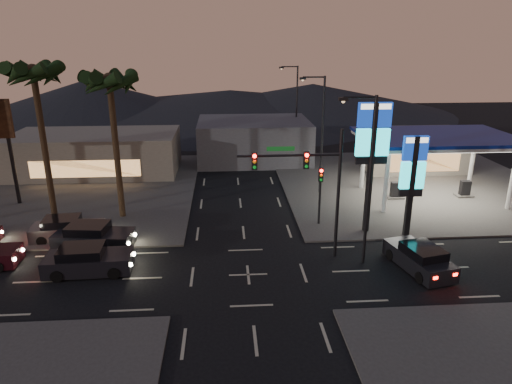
{
  "coord_description": "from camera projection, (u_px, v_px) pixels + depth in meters",
  "views": [
    {
      "loc": [
        -1.17,
        -23.22,
        12.9
      ],
      "look_at": [
        0.86,
        5.91,
        3.0
      ],
      "focal_mm": 32.0,
      "sensor_mm": 36.0,
      "label": 1
    }
  ],
  "objects": [
    {
      "name": "corner_lot_ne",
      "position": [
        411.0,
        184.0,
        42.31
      ],
      "size": [
        24.0,
        24.0,
        0.12
      ],
      "primitive_type": "cube",
      "color": "#47443F",
      "rests_on": "ground"
    },
    {
      "name": "hill_center",
      "position": [
        230.0,
        101.0,
        82.2
      ],
      "size": [
        60.0,
        60.0,
        4.0
      ],
      "primitive_type": "cone",
      "color": "black",
      "rests_on": "ground"
    },
    {
      "name": "ground",
      "position": [
        248.0,
        275.0,
        26.16
      ],
      "size": [
        140.0,
        140.0,
        0.0
      ],
      "primitive_type": "plane",
      "color": "black",
      "rests_on": "ground"
    },
    {
      "name": "streetlight_mid",
      "position": [
        320.0,
        129.0,
        38.0
      ],
      "size": [
        2.14,
        0.25,
        10.0
      ],
      "color": "black",
      "rests_on": "ground"
    },
    {
      "name": "streetlight_near",
      "position": [
        367.0,
        172.0,
        25.72
      ],
      "size": [
        2.14,
        0.25,
        10.0
      ],
      "color": "black",
      "rests_on": "ground"
    },
    {
      "name": "corner_lot_nw",
      "position": [
        58.0,
        191.0,
        40.2
      ],
      "size": [
        24.0,
        24.0,
        0.12
      ],
      "primitive_type": "cube",
      "color": "#47443F",
      "rests_on": "ground"
    },
    {
      "name": "hill_left",
      "position": [
        88.0,
        97.0,
        80.22
      ],
      "size": [
        40.0,
        40.0,
        6.0
      ],
      "primitive_type": "cone",
      "color": "black",
      "rests_on": "ground"
    },
    {
      "name": "building_far_mid",
      "position": [
        254.0,
        140.0,
        50.15
      ],
      "size": [
        12.0,
        9.0,
        4.4
      ],
      "primitive_type": "cube",
      "color": "#4C4C51",
      "rests_on": "ground"
    },
    {
      "name": "hill_right",
      "position": [
        313.0,
        98.0,
        83.03
      ],
      "size": [
        50.0,
        50.0,
        5.0
      ],
      "primitive_type": "cone",
      "color": "black",
      "rests_on": "ground"
    },
    {
      "name": "traffic_signal_mast",
      "position": [
        310.0,
        176.0,
        26.61
      ],
      "size": [
        6.1,
        0.39,
        8.0
      ],
      "color": "black",
      "rests_on": "ground"
    },
    {
      "name": "car_lane_b_mid",
      "position": [
        93.0,
        237.0,
        29.27
      ],
      "size": [
        5.19,
        2.61,
        1.64
      ],
      "color": "black",
      "rests_on": "ground"
    },
    {
      "name": "pylon_sign_tall",
      "position": [
        373.0,
        142.0,
        29.86
      ],
      "size": [
        2.2,
        0.35,
        9.0
      ],
      "color": "black",
      "rests_on": "ground"
    },
    {
      "name": "palm_b",
      "position": [
        35.0,
        83.0,
        31.01
      ],
      "size": [
        4.41,
        4.41,
        11.46
      ],
      "color": "black",
      "rests_on": "ground"
    },
    {
      "name": "pedestal_signal",
      "position": [
        320.0,
        187.0,
        32.18
      ],
      "size": [
        0.32,
        0.39,
        4.3
      ],
      "color": "black",
      "rests_on": "ground"
    },
    {
      "name": "pylon_sign_short",
      "position": [
        413.0,
        171.0,
        29.64
      ],
      "size": [
        1.6,
        0.35,
        7.0
      ],
      "color": "black",
      "rests_on": "ground"
    },
    {
      "name": "car_lane_b_front",
      "position": [
        66.0,
        229.0,
        30.63
      ],
      "size": [
        4.82,
        2.32,
        1.53
      ],
      "color": "#4E4E50",
      "rests_on": "ground"
    },
    {
      "name": "streetlight_far",
      "position": [
        295.0,
        105.0,
        51.22
      ],
      "size": [
        2.14,
        0.25,
        10.0
      ],
      "color": "black",
      "rests_on": "ground"
    },
    {
      "name": "building_far_west",
      "position": [
        96.0,
        153.0,
        45.37
      ],
      "size": [
        16.0,
        8.0,
        4.0
      ],
      "primitive_type": "cube",
      "color": "#726B5B",
      "rests_on": "ground"
    },
    {
      "name": "car_lane_a_front",
      "position": [
        87.0,
        260.0,
        26.21
      ],
      "size": [
        5.09,
        2.31,
        1.63
      ],
      "color": "black",
      "rests_on": "ground"
    },
    {
      "name": "convenience_store",
      "position": [
        413.0,
        150.0,
        46.54
      ],
      "size": [
        10.0,
        6.0,
        4.0
      ],
      "primitive_type": "cube",
      "color": "#726B5B",
      "rests_on": "ground"
    },
    {
      "name": "palm_a",
      "position": [
        110.0,
        91.0,
        31.51
      ],
      "size": [
        4.41,
        4.41,
        10.86
      ],
      "color": "black",
      "rests_on": "ground"
    },
    {
      "name": "gas_station",
      "position": [
        437.0,
        139.0,
        36.92
      ],
      "size": [
        12.2,
        8.2,
        5.47
      ],
      "color": "silver",
      "rests_on": "ground"
    },
    {
      "name": "suv_station",
      "position": [
        420.0,
        258.0,
        26.55
      ],
      "size": [
        2.94,
        4.95,
        1.55
      ],
      "color": "black",
      "rests_on": "ground"
    }
  ]
}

